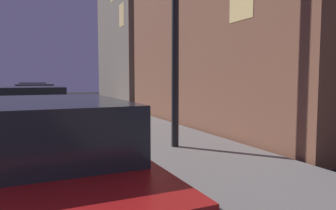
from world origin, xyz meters
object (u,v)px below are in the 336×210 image
object	(u,v)px
car_white	(34,100)
car_red	(46,165)
car_green	(36,111)
car_silver	(32,93)

from	to	relation	value
car_white	car_red	bearing A→B (deg)	-90.01
car_green	car_red	bearing A→B (deg)	-90.00
car_green	car_silver	xyz separation A→B (m)	(0.00, 12.44, -0.01)
car_white	car_silver	xyz separation A→B (m)	(-0.00, 6.95, -0.01)
car_green	car_white	world-z (taller)	same
car_green	car_silver	bearing A→B (deg)	90.00
car_green	car_silver	distance (m)	12.44
car_red	car_green	bearing A→B (deg)	90.00
car_green	car_white	size ratio (longest dim) A/B	1.01
car_silver	car_red	bearing A→B (deg)	-90.00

